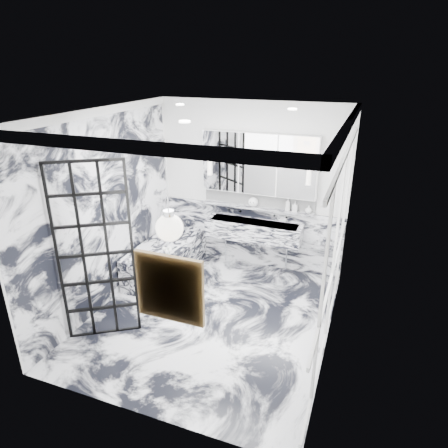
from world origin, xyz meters
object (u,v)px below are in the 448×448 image
at_px(crittall_door, 96,254).
at_px(mirror_cabinet, 259,164).
at_px(bathtub, 166,259).
at_px(trough_sink, 254,230).

xyz_separation_m(crittall_door, mirror_cabinet, (1.32, 2.54, 0.66)).
height_order(crittall_door, mirror_cabinet, crittall_door).
bearing_deg(mirror_cabinet, bathtub, -147.94).
height_order(trough_sink, bathtub, trough_sink).
relative_size(crittall_door, bathtub, 1.41).
bearing_deg(mirror_cabinet, trough_sink, -90.00).
height_order(mirror_cabinet, bathtub, mirror_cabinet).
bearing_deg(trough_sink, crittall_door, -119.14).
xyz_separation_m(crittall_door, bathtub, (-0.01, 1.71, -0.89)).
relative_size(crittall_door, mirror_cabinet, 1.22).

